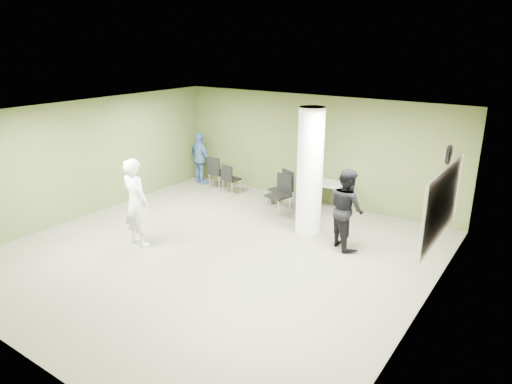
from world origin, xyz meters
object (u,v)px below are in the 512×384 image
Objects in this scene: folding_table at (320,183)px; man_black at (346,209)px; chair_back_left at (217,170)px; man_blue at (200,158)px; woman_white at (136,203)px.

man_black is at bearing -57.14° from folding_table.
folding_table is 3.16m from chair_back_left.
man_blue is at bearing 19.43° from man_black.
man_blue reaches higher than folding_table.
woman_white is at bearing 109.11° from chair_back_left.
chair_back_left is 0.52× the size of woman_white.
folding_table is at bearing -13.46° from man_black.
man_black is (4.66, -1.51, 0.28)m from chair_back_left.
man_blue is (-1.78, 4.03, -0.15)m from woman_white.
man_blue reaches higher than chair_back_left.
woman_white is (-2.11, -4.17, 0.28)m from folding_table.
chair_back_left is 0.57× the size of man_black.
folding_table is at bearing -163.80° from man_blue.
man_black is at bearing 166.09° from chair_back_left.
woman_white is 1.11× the size of man_black.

